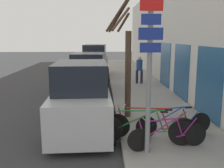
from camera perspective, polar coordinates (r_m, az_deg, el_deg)
The scene contains 13 objects.
ground_plane at distance 13.06m, azimuth -4.37°, elevation -2.63°, with size 80.00×80.00×0.00m, color #333335.
sidewalk_curb at distance 15.91m, azimuth 5.39°, elevation 0.04°, with size 3.20×32.00×0.15m.
building_facade at distance 15.89m, azimuth 12.02°, elevation 11.25°, with size 0.23×32.00×6.50m.
signpost at distance 5.94m, azimuth 8.53°, elevation 3.50°, with size 0.57×0.14×3.86m.
bicycle_0 at distance 6.69m, azimuth 12.68°, elevation -11.37°, with size 2.14×0.54×0.83m.
bicycle_1 at distance 6.86m, azimuth 7.65°, elevation -10.17°, with size 2.56×0.59×0.96m.
bicycle_2 at distance 7.11m, azimuth 8.83°, elevation -9.48°, with size 2.49×0.73×0.96m.
bicycle_3 at distance 7.59m, azimuth 14.01°, elevation -8.62°, with size 2.30×0.53×0.87m.
parked_car_0 at distance 8.11m, azimuth -6.95°, elevation -3.58°, with size 2.08×4.27×2.23m.
parked_car_1 at distance 13.29m, azimuth -5.25°, elevation 1.92°, with size 2.19×4.26×2.18m.
parked_car_2 at distance 18.55m, azimuth -3.87°, elevation 4.80°, with size 2.10×4.50×2.47m.
pedestrian_near at distance 15.58m, azimuth 6.29°, elevation 3.71°, with size 0.44×0.38×1.69m.
street_tree at distance 8.84m, azimuth 3.28°, elevation 4.79°, with size 0.91×1.68×4.21m.
Camera 1 is at (0.50, -1.50, 2.99)m, focal length 40.00 mm.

